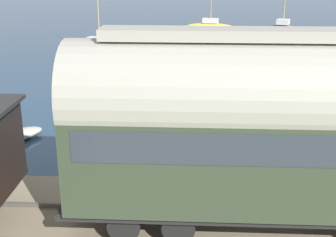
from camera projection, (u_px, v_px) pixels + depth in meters
harbor_water at (142, 22)px, 52.50m from camera, size 80.00×80.00×0.01m
passenger_coach at (280, 125)px, 10.45m from camera, size 2.45×9.91×4.74m
sailboat_yellow at (210, 27)px, 44.92m from camera, size 2.13×5.11×5.71m
sailboat_blue at (100, 48)px, 34.02m from camera, size 3.51×6.09×7.81m
sailboat_brown at (282, 32)px, 40.30m from camera, size 2.71×3.63×6.53m
rowboat_off_pier at (16, 136)px, 18.04m from camera, size 2.22×2.10×0.43m
rowboat_far_out at (213, 100)px, 22.61m from camera, size 1.08×1.96×0.44m
rowboat_near_shore at (80, 100)px, 22.48m from camera, size 2.07×2.95×0.53m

